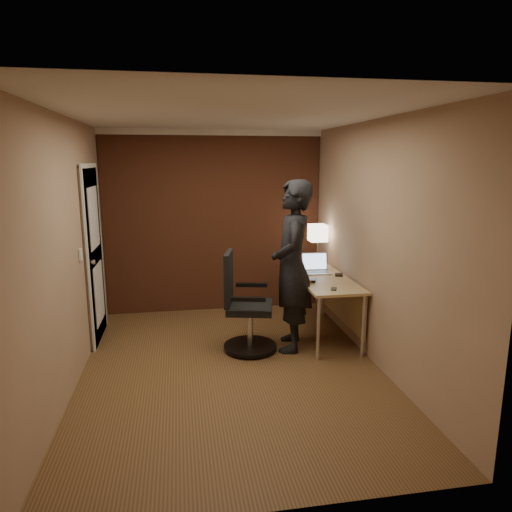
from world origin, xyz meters
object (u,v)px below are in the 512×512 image
office_chair (244,309)px  person (292,266)px  desk_lamp (318,233)px  mouse (313,281)px  wallet (339,275)px  phone (334,289)px  desk (327,287)px  laptop (315,267)px

office_chair → person: person is taller
desk_lamp → mouse: bearing=-109.9°
wallet → person: (-0.67, -0.33, 0.21)m
phone → office_chair: bearing=-171.4°
mouse → phone: size_ratio=0.87×
desk → person: person is taller
person → mouse: bearing=123.1°
phone → wallet: size_ratio=1.05×
laptop → person: 0.73m
laptop → office_chair: office_chair is taller
laptop → mouse: size_ratio=3.42×
laptop → office_chair: (-0.98, -0.54, -0.31)m
mouse → person: 0.36m
laptop → phone: size_ratio=2.97×
mouse → person: size_ratio=0.05×
person → wallet: bearing=129.2°
person → desk: bearing=133.8°
desk → mouse: size_ratio=15.00×
mouse → desk_lamp: bearing=94.0°
mouse → office_chair: office_chair is taller
laptop → phone: bearing=-92.5°
desk → wallet: bearing=6.6°
desk_lamp → office_chair: bearing=-139.6°
phone → desk: bearing=101.4°
wallet → person: person is taller
office_chair → person: 0.71m
desk_lamp → mouse: size_ratio=5.35×
desk → laptop: size_ratio=4.39×
laptop → mouse: (-0.17, -0.46, -0.05)m
desk_lamp → wallet: desk_lamp is taller
desk_lamp → mouse: 1.02m
office_chair → phone: bearing=-14.6°
laptop → wallet: (0.22, -0.23, -0.05)m
desk → mouse: bearing=-139.4°
desk → office_chair: (-1.06, -0.30, -0.12)m
mouse → office_chair: size_ratio=0.09×
wallet → laptop: bearing=134.5°
desk_lamp → desk: bearing=-96.0°
desk_lamp → wallet: (0.07, -0.65, -0.41)m
phone → mouse: bearing=135.0°
mouse → wallet: size_ratio=0.91×
laptop → desk: bearing=-72.0°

